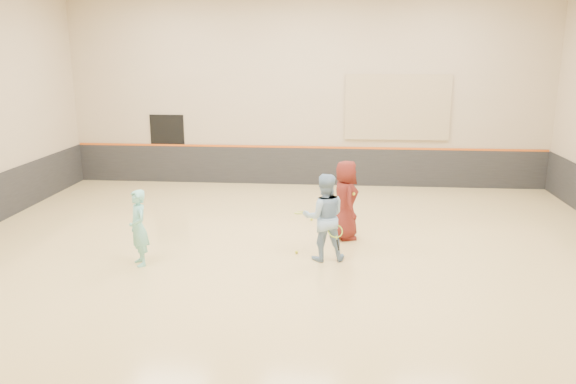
# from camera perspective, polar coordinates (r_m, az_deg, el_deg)

# --- Properties ---
(room) EXTENTS (15.04, 12.04, 6.22)m
(room) POSITION_cam_1_polar(r_m,az_deg,el_deg) (12.14, 0.25, -2.01)
(room) COLOR tan
(room) RESTS_ON ground
(wainscot_back) EXTENTS (14.90, 0.04, 1.20)m
(wainscot_back) POSITION_cam_1_polar(r_m,az_deg,el_deg) (17.98, 1.85, 2.64)
(wainscot_back) COLOR #232326
(wainscot_back) RESTS_ON floor
(accent_stripe) EXTENTS (14.90, 0.03, 0.06)m
(accent_stripe) POSITION_cam_1_polar(r_m,az_deg,el_deg) (17.85, 1.86, 4.58)
(accent_stripe) COLOR #D85914
(accent_stripe) RESTS_ON wall_back
(acoustic_panel) EXTENTS (3.20, 0.08, 2.00)m
(acoustic_panel) POSITION_cam_1_polar(r_m,az_deg,el_deg) (17.74, 11.06, 8.44)
(acoustic_panel) COLOR tan
(acoustic_panel) RESTS_ON wall_back
(doorway) EXTENTS (1.10, 0.05, 2.20)m
(doorway) POSITION_cam_1_polar(r_m,az_deg,el_deg) (18.69, -12.09, 4.33)
(doorway) COLOR black
(doorway) RESTS_ON floor
(girl) EXTENTS (0.62, 0.67, 1.55)m
(girl) POSITION_cam_1_polar(r_m,az_deg,el_deg) (11.57, -14.94, -3.54)
(girl) COLOR #7DD9D0
(girl) RESTS_ON floor
(instructor) EXTENTS (0.97, 0.80, 1.81)m
(instructor) POSITION_cam_1_polar(r_m,az_deg,el_deg) (11.45, 3.70, -2.57)
(instructor) COLOR #86AAD0
(instructor) RESTS_ON floor
(young_man) EXTENTS (0.77, 1.00, 1.81)m
(young_man) POSITION_cam_1_polar(r_m,az_deg,el_deg) (12.78, 5.86, -0.81)
(young_man) COLOR maroon
(young_man) RESTS_ON floor
(held_racket) EXTENTS (0.49, 0.49, 0.54)m
(held_racket) POSITION_cam_1_polar(r_m,az_deg,el_deg) (11.31, 4.83, -3.96)
(held_racket) COLOR #9EC32A
(held_racket) RESTS_ON instructor
(spare_racket) EXTENTS (0.59, 0.59, 0.11)m
(spare_racket) POSITION_cam_1_polar(r_m,az_deg,el_deg) (14.90, 1.14, -1.96)
(spare_racket) COLOR #AAD32E
(spare_racket) RESTS_ON floor
(ball_under_racket) EXTENTS (0.07, 0.07, 0.07)m
(ball_under_racket) POSITION_cam_1_polar(r_m,az_deg,el_deg) (12.00, 0.87, -6.13)
(ball_under_racket) COLOR yellow
(ball_under_racket) RESTS_ON floor
(ball_in_hand) EXTENTS (0.07, 0.07, 0.07)m
(ball_in_hand) POSITION_cam_1_polar(r_m,az_deg,el_deg) (12.55, 6.70, -0.19)
(ball_in_hand) COLOR yellow
(ball_in_hand) RESTS_ON young_man
(ball_beside_spare) EXTENTS (0.07, 0.07, 0.07)m
(ball_beside_spare) POSITION_cam_1_polar(r_m,az_deg,el_deg) (14.28, 2.41, -2.78)
(ball_beside_spare) COLOR #D8F038
(ball_beside_spare) RESTS_ON floor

